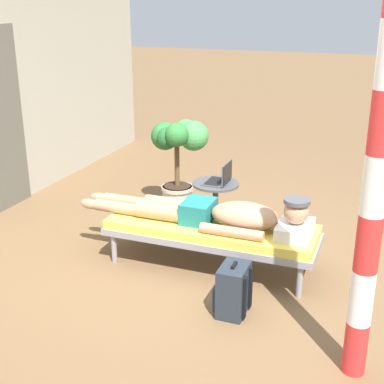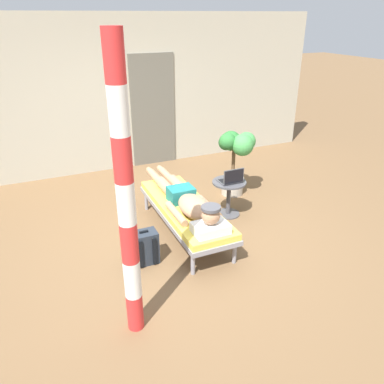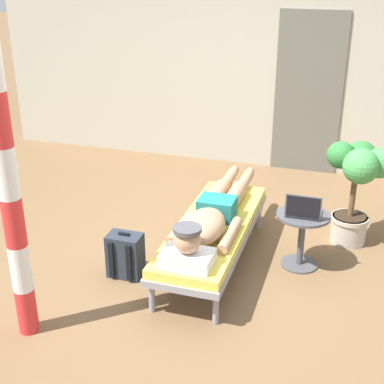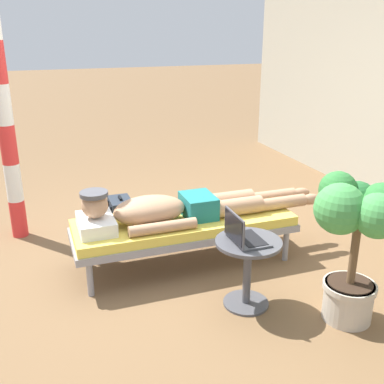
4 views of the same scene
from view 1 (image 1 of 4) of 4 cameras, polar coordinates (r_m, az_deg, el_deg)
name	(u,v)px [view 1 (image 1 of 4)]	position (r m, az deg, el deg)	size (l,w,h in m)	color
ground_plane	(216,271)	(4.93, 2.51, -8.26)	(40.00, 40.00, 0.00)	brown
lounge_chair	(211,231)	(4.88, 2.05, -4.07)	(0.63, 1.90, 0.42)	gray
person_reclining	(219,214)	(4.79, 2.90, -2.29)	(0.53, 2.17, 0.33)	white
side_table	(215,198)	(5.62, 2.48, -0.64)	(0.48, 0.48, 0.52)	#4C4C51
laptop	(221,178)	(5.53, 3.02, 1.49)	(0.31, 0.24, 0.23)	#4C4C51
backpack	(233,290)	(4.25, 4.31, -10.22)	(0.30, 0.26, 0.42)	#262D38
potted_plant	(179,150)	(6.07, -1.38, 4.38)	(0.62, 0.66, 1.05)	#BFB29E
porch_post	(375,186)	(3.31, 18.66, 0.64)	(0.15, 0.15, 2.59)	red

